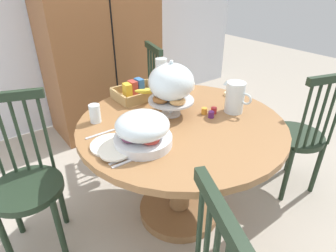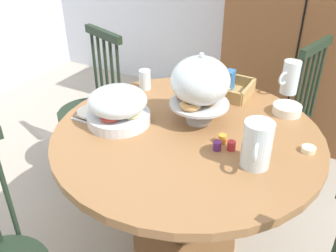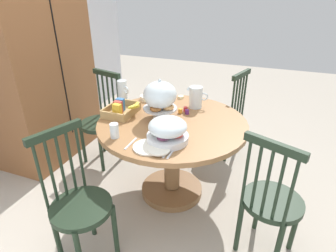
% 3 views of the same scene
% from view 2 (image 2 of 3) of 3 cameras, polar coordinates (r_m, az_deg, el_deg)
% --- Properties ---
extents(ground_plane, '(10.00, 10.00, 0.00)m').
position_cam_2_polar(ground_plane, '(2.22, 1.47, -16.43)').
color(ground_plane, '#A89E8E').
extents(wooden_armoire, '(1.18, 0.60, 1.96)m').
position_cam_2_polar(wooden_armoire, '(2.94, 21.14, 16.25)').
color(wooden_armoire, brown).
rests_on(wooden_armoire, ground_plane).
extents(dining_table, '(1.23, 1.23, 0.74)m').
position_cam_2_polar(dining_table, '(1.82, 2.78, -6.36)').
color(dining_table, olive).
rests_on(dining_table, ground_plane).
extents(windsor_chair_by_cabinet, '(0.42, 0.42, 0.97)m').
position_cam_2_polar(windsor_chair_by_cabinet, '(2.52, 16.93, 1.48)').
color(windsor_chair_by_cabinet, '#1E2D1E').
rests_on(windsor_chair_by_cabinet, ground_plane).
extents(windsor_chair_facing_door, '(0.43, 0.43, 0.97)m').
position_cam_2_polar(windsor_chair_facing_door, '(2.50, -11.54, 2.10)').
color(windsor_chair_facing_door, '#1E2D1E').
rests_on(windsor_chair_facing_door, ground_plane).
extents(pastry_stand_with_dome, '(0.28, 0.28, 0.34)m').
position_cam_2_polar(pastry_stand_with_dome, '(1.70, 4.94, 6.52)').
color(pastry_stand_with_dome, silver).
rests_on(pastry_stand_with_dome, dining_table).
extents(fruit_platter_covered, '(0.30, 0.30, 0.18)m').
position_cam_2_polar(fruit_platter_covered, '(1.75, -7.67, 2.99)').
color(fruit_platter_covered, silver).
rests_on(fruit_platter_covered, dining_table).
extents(orange_juice_pitcher, '(0.12, 0.20, 0.19)m').
position_cam_2_polar(orange_juice_pitcher, '(1.48, 13.44, -3.06)').
color(orange_juice_pitcher, silver).
rests_on(orange_juice_pitcher, dining_table).
extents(milk_pitcher, '(0.09, 0.17, 0.18)m').
position_cam_2_polar(milk_pitcher, '(2.13, 18.23, 6.93)').
color(milk_pitcher, silver).
rests_on(milk_pitcher, dining_table).
extents(cereal_basket, '(0.32, 0.30, 0.12)m').
position_cam_2_polar(cereal_basket, '(2.06, 7.91, 6.25)').
color(cereal_basket, tan).
rests_on(cereal_basket, dining_table).
extents(china_plate_large, '(0.22, 0.22, 0.01)m').
position_cam_2_polar(china_plate_large, '(1.92, -9.31, 2.87)').
color(china_plate_large, white).
rests_on(china_plate_large, dining_table).
extents(china_plate_small, '(0.15, 0.15, 0.01)m').
position_cam_2_polar(china_plate_small, '(1.87, -11.53, 2.22)').
color(china_plate_small, white).
rests_on(china_plate_small, china_plate_large).
extents(cereal_bowl, '(0.14, 0.14, 0.04)m').
position_cam_2_polar(cereal_bowl, '(1.93, 17.79, 2.46)').
color(cereal_bowl, white).
rests_on(cereal_bowl, dining_table).
extents(drinking_glass, '(0.06, 0.06, 0.11)m').
position_cam_2_polar(drinking_glass, '(2.08, -3.57, 7.13)').
color(drinking_glass, silver).
rests_on(drinking_glass, dining_table).
extents(butter_dish, '(0.06, 0.06, 0.02)m').
position_cam_2_polar(butter_dish, '(1.67, 20.75, -3.36)').
color(butter_dish, beige).
rests_on(butter_dish, dining_table).
extents(jam_jar_strawberry, '(0.04, 0.04, 0.04)m').
position_cam_2_polar(jam_jar_strawberry, '(1.59, 9.70, -2.97)').
color(jam_jar_strawberry, '#B7282D').
rests_on(jam_jar_strawberry, dining_table).
extents(jam_jar_apricot, '(0.04, 0.04, 0.04)m').
position_cam_2_polar(jam_jar_apricot, '(1.63, 8.35, -1.96)').
color(jam_jar_apricot, orange).
rests_on(jam_jar_apricot, dining_table).
extents(jam_jar_grape, '(0.04, 0.04, 0.04)m').
position_cam_2_polar(jam_jar_grape, '(1.58, 7.54, -3.02)').
color(jam_jar_grape, '#5B2366').
rests_on(jam_jar_grape, dining_table).
extents(table_knife, '(0.17, 0.02, 0.01)m').
position_cam_2_polar(table_knife, '(1.83, -11.96, 0.95)').
color(table_knife, silver).
rests_on(table_knife, dining_table).
extents(dinner_fork, '(0.17, 0.02, 0.01)m').
position_cam_2_polar(dinner_fork, '(1.81, -12.57, 0.54)').
color(dinner_fork, silver).
rests_on(dinner_fork, dining_table).
extents(soup_spoon, '(0.17, 0.02, 0.01)m').
position_cam_2_polar(soup_spoon, '(2.02, -6.88, 4.44)').
color(soup_spoon, silver).
rests_on(soup_spoon, dining_table).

